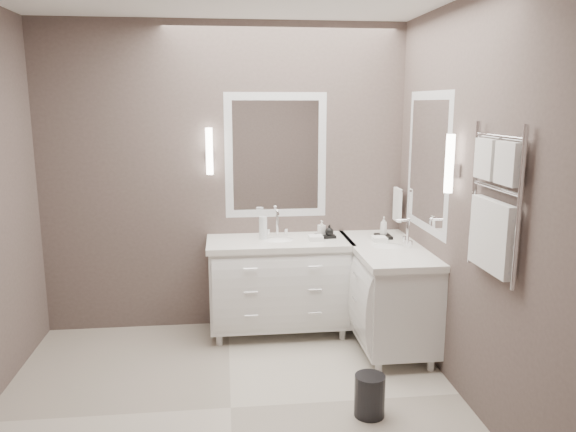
{
  "coord_description": "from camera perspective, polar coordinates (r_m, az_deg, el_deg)",
  "views": [
    {
      "loc": [
        -0.01,
        -3.46,
        2.01
      ],
      "look_at": [
        0.47,
        0.7,
        1.16
      ],
      "focal_mm": 35.0,
      "sensor_mm": 36.0,
      "label": 1
    }
  ],
  "objects": [
    {
      "name": "soap_bottle_a",
      "position": [
        4.92,
        3.43,
        -1.17
      ],
      "size": [
        0.07,
        0.07,
        0.12
      ],
      "primitive_type": "imported",
      "rotation": [
        0.0,
        0.0,
        0.25
      ],
      "color": "white",
      "rests_on": "amenity_tray_back"
    },
    {
      "name": "sconce_right",
      "position": [
        4.0,
        16.08,
        5.02
      ],
      "size": [
        0.06,
        0.06,
        0.4
      ],
      "color": "white",
      "rests_on": "wall_right"
    },
    {
      "name": "towel_bar_corner",
      "position": [
        5.13,
        11.06,
        1.21
      ],
      "size": [
        0.03,
        0.22,
        0.3
      ],
      "color": "white",
      "rests_on": "wall_right"
    },
    {
      "name": "amenity_tray_right",
      "position": [
        4.98,
        9.65,
        -2.05
      ],
      "size": [
        0.13,
        0.17,
        0.03
      ],
      "primitive_type": "cube",
      "rotation": [
        0.0,
        0.0,
        -0.0
      ],
      "color": "black",
      "rests_on": "vanity_right"
    },
    {
      "name": "sconce_back",
      "position": [
        4.9,
        -7.99,
        6.45
      ],
      "size": [
        0.06,
        0.06,
        0.4
      ],
      "color": "white",
      "rests_on": "wall_back"
    },
    {
      "name": "soap_bottle_c",
      "position": [
        4.95,
        9.69,
        -1.0
      ],
      "size": [
        0.08,
        0.08,
        0.16
      ],
      "primitive_type": "imported",
      "rotation": [
        0.0,
        0.0,
        -0.29
      ],
      "color": "white",
      "rests_on": "amenity_tray_right"
    },
    {
      "name": "wall_front",
      "position": [
        2.06,
        -5.99,
        -7.29
      ],
      "size": [
        3.2,
        0.01,
        2.7
      ],
      "primitive_type": "cube",
      "color": "#564845",
      "rests_on": "floor"
    },
    {
      "name": "soap_bottle_b",
      "position": [
        4.89,
        4.22,
        -1.44
      ],
      "size": [
        0.07,
        0.07,
        0.09
      ],
      "primitive_type": "imported",
      "rotation": [
        0.0,
        0.0,
        -0.0
      ],
      "color": "black",
      "rests_on": "amenity_tray_back"
    },
    {
      "name": "mirror_back",
      "position": [
        4.99,
        -1.25,
        6.15
      ],
      "size": [
        0.9,
        0.02,
        1.1
      ],
      "color": "white",
      "rests_on": "wall_back"
    },
    {
      "name": "vanity_right",
      "position": [
        4.8,
        10.01,
        -7.24
      ],
      "size": [
        0.59,
        1.24,
        0.97
      ],
      "color": "white",
      "rests_on": "floor"
    },
    {
      "name": "vanity_back",
      "position": [
        4.94,
        -0.91,
        -6.52
      ],
      "size": [
        1.24,
        0.59,
        0.97
      ],
      "color": "white",
      "rests_on": "floor"
    },
    {
      "name": "wall_back",
      "position": [
        5.0,
        -6.41,
        3.79
      ],
      "size": [
        3.2,
        0.01,
        2.7
      ],
      "primitive_type": "cube",
      "color": "#564845",
      "rests_on": "floor"
    },
    {
      "name": "floor",
      "position": [
        4.0,
        -5.84,
        -18.87
      ],
      "size": [
        3.2,
        3.0,
        0.01
      ],
      "primitive_type": "cube",
      "color": "beige",
      "rests_on": "ground"
    },
    {
      "name": "mirror_right",
      "position": [
        4.57,
        14.01,
        5.33
      ],
      "size": [
        0.02,
        0.9,
        1.1
      ],
      "color": "white",
      "rests_on": "wall_right"
    },
    {
      "name": "waste_bin",
      "position": [
        3.87,
        8.29,
        -17.6
      ],
      "size": [
        0.25,
        0.25,
        0.28
      ],
      "primitive_type": "cylinder",
      "rotation": [
        0.0,
        0.0,
        -0.34
      ],
      "color": "black",
      "rests_on": "floor"
    },
    {
      "name": "amenity_tray_back",
      "position": [
        4.93,
        3.8,
        -2.05
      ],
      "size": [
        0.18,
        0.14,
        0.02
      ],
      "primitive_type": "cube",
      "rotation": [
        0.0,
        0.0,
        0.11
      ],
      "color": "black",
      "rests_on": "vanity_back"
    },
    {
      "name": "towel_ladder",
      "position": [
        3.49,
        20.16,
        0.54
      ],
      "size": [
        0.06,
        0.58,
        0.9
      ],
      "color": "white",
      "rests_on": "wall_right"
    },
    {
      "name": "wall_right",
      "position": [
        3.87,
        18.21,
        1.06
      ],
      "size": [
        0.01,
        3.0,
        2.7
      ],
      "primitive_type": "cube",
      "color": "#564845",
      "rests_on": "floor"
    },
    {
      "name": "water_bottle",
      "position": [
        4.85,
        -2.55,
        -1.21
      ],
      "size": [
        0.09,
        0.09,
        0.2
      ],
      "primitive_type": "cylinder",
      "rotation": [
        0.0,
        0.0,
        -0.43
      ],
      "color": "silver",
      "rests_on": "vanity_back"
    }
  ]
}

